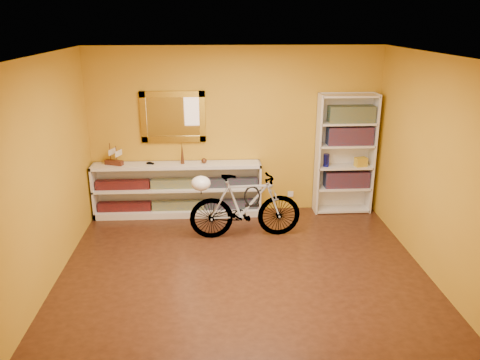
{
  "coord_description": "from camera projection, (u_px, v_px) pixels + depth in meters",
  "views": [
    {
      "loc": [
        -0.33,
        -5.22,
        2.98
      ],
      "look_at": [
        0.0,
        0.7,
        0.95
      ],
      "focal_mm": 35.54,
      "sensor_mm": 36.0,
      "label": 1
    }
  ],
  "objects": [
    {
      "name": "toy_car",
      "position": [
        150.0,
        164.0,
        7.28
      ],
      "size": [
        0.0,
        0.0,
        0.0
      ],
      "primitive_type": "imported",
      "rotation": [
        0.0,
        0.0,
        1.35
      ],
      "color": "black",
      "rests_on": "console_unit"
    },
    {
      "name": "red_tin",
      "position": [
        334.0,
        116.0,
        7.25
      ],
      "size": [
        0.16,
        0.16,
        0.19
      ],
      "primitive_type": "cube",
      "rotation": [
        0.0,
        0.0,
        -0.12
      ],
      "color": "maroon",
      "rests_on": "bookcase"
    },
    {
      "name": "u_lock",
      "position": [
        252.0,
        196.0,
        6.64
      ],
      "size": [
        0.23,
        0.02,
        0.23
      ],
      "primitive_type": "torus",
      "rotation": [
        1.57,
        0.0,
        0.0
      ],
      "color": "black",
      "rests_on": "bicycle"
    },
    {
      "name": "book_row_b",
      "position": [
        350.0,
        135.0,
        7.34
      ],
      "size": [
        0.7,
        0.22,
        0.28
      ],
      "primitive_type": "cube",
      "color": "maroon",
      "rests_on": "bookcase"
    },
    {
      "name": "bicycle",
      "position": [
        245.0,
        206.0,
        6.67
      ],
      "size": [
        0.5,
        1.63,
        0.95
      ],
      "primitive_type": "imported",
      "rotation": [
        0.0,
        0.0,
        1.62
      ],
      "color": "silver",
      "rests_on": "floor"
    },
    {
      "name": "book_row_c",
      "position": [
        351.0,
        114.0,
        7.23
      ],
      "size": [
        0.7,
        0.22,
        0.25
      ],
      "primitive_type": "cube",
      "color": "#1B4D60",
      "rests_on": "bookcase"
    },
    {
      "name": "wall_socket",
      "position": [
        290.0,
        194.0,
        7.75
      ],
      "size": [
        0.09,
        0.02,
        0.09
      ],
      "primitive_type": "cube",
      "color": "silver",
      "rests_on": "back_wall"
    },
    {
      "name": "bookcase",
      "position": [
        345.0,
        154.0,
        7.43
      ],
      "size": [
        0.9,
        0.3,
        1.9
      ],
      "primitive_type": null,
      "color": "silver",
      "rests_on": "floor"
    },
    {
      "name": "right_wall",
      "position": [
        434.0,
        168.0,
        5.61
      ],
      "size": [
        0.01,
        4.0,
        2.6
      ],
      "primitive_type": "cube",
      "color": "#C28E1D",
      "rests_on": "ground"
    },
    {
      "name": "yellow_bag",
      "position": [
        361.0,
        162.0,
        7.44
      ],
      "size": [
        0.2,
        0.16,
        0.14
      ],
      "primitive_type": "cube",
      "rotation": [
        0.0,
        0.0,
        0.24
      ],
      "color": "gold",
      "rests_on": "bookcase"
    },
    {
      "name": "console_unit",
      "position": [
        178.0,
        190.0,
        7.44
      ],
      "size": [
        2.6,
        0.35,
        0.85
      ],
      "primitive_type": null,
      "color": "silver",
      "rests_on": "floor"
    },
    {
      "name": "decorative_orb",
      "position": [
        204.0,
        161.0,
        7.31
      ],
      "size": [
        0.08,
        0.08,
        0.08
      ],
      "primitive_type": "sphere",
      "color": "brown",
      "rests_on": "console_unit"
    },
    {
      "name": "ceiling",
      "position": [
        244.0,
        55.0,
        5.07
      ],
      "size": [
        4.5,
        4.0,
        0.01
      ],
      "primitive_type": "cube",
      "color": "silver",
      "rests_on": "ground"
    },
    {
      "name": "model_ship",
      "position": [
        113.0,
        154.0,
        7.2
      ],
      "size": [
        0.3,
        0.2,
        0.34
      ],
      "primitive_type": null,
      "rotation": [
        0.0,
        0.0,
        -0.38
      ],
      "color": "#421D12",
      "rests_on": "console_unit"
    },
    {
      "name": "bronze_ornament",
      "position": [
        182.0,
        153.0,
        7.25
      ],
      "size": [
        0.06,
        0.06,
        0.34
      ],
      "primitive_type": "cone",
      "color": "brown",
      "rests_on": "console_unit"
    },
    {
      "name": "travel_mug",
      "position": [
        326.0,
        160.0,
        7.42
      ],
      "size": [
        0.09,
        0.09,
        0.2
      ],
      "primitive_type": "cylinder",
      "color": "#161B9C",
      "rests_on": "bookcase"
    },
    {
      "name": "back_wall",
      "position": [
        235.0,
        132.0,
        7.38
      ],
      "size": [
        4.5,
        0.01,
        2.6
      ],
      "primitive_type": "cube",
      "color": "#C28E1D",
      "rests_on": "ground"
    },
    {
      "name": "gilt_mirror",
      "position": [
        173.0,
        117.0,
        7.21
      ],
      "size": [
        0.98,
        0.06,
        0.78
      ],
      "primitive_type": "cube",
      "color": "olive",
      "rests_on": "back_wall"
    },
    {
      "name": "cd_row_upper",
      "position": [
        177.0,
        183.0,
        7.38
      ],
      "size": [
        2.5,
        0.13,
        0.14
      ],
      "primitive_type": "cube",
      "color": "navy",
      "rests_on": "console_unit"
    },
    {
      "name": "helmet",
      "position": [
        201.0,
        183.0,
        6.49
      ],
      "size": [
        0.27,
        0.26,
        0.2
      ],
      "primitive_type": "ellipsoid",
      "color": "white",
      "rests_on": "bicycle"
    },
    {
      "name": "floor",
      "position": [
        243.0,
        271.0,
        5.91
      ],
      "size": [
        4.5,
        4.0,
        0.01
      ],
      "primitive_type": "cube",
      "color": "#32180E",
      "rests_on": "ground"
    },
    {
      "name": "book_row_a",
      "position": [
        346.0,
        179.0,
        7.57
      ],
      "size": [
        0.7,
        0.22,
        0.26
      ],
      "primitive_type": "cube",
      "color": "maroon",
      "rests_on": "bookcase"
    },
    {
      "name": "left_wall",
      "position": [
        45.0,
        174.0,
        5.37
      ],
      "size": [
        0.01,
        4.0,
        2.6
      ],
      "primitive_type": "cube",
      "color": "#C28E1D",
      "rests_on": "ground"
    },
    {
      "name": "cd_row_lower",
      "position": [
        178.0,
        205.0,
        7.5
      ],
      "size": [
        2.5,
        0.13,
        0.14
      ],
      "primitive_type": "cube",
      "color": "black",
      "rests_on": "console_unit"
    }
  ]
}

